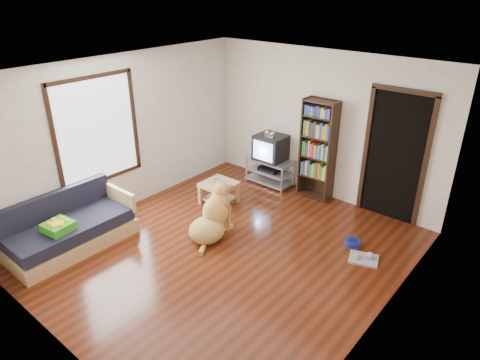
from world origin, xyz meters
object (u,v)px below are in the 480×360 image
Objects in this scene: sofa at (71,230)px; bookshelf at (318,145)px; dog_bowl at (352,243)px; grey_rag at (364,259)px; laptop at (218,183)px; dog at (213,218)px; coffee_table at (219,189)px; tv_stand at (270,170)px; crt_tv at (271,147)px; green_cushion at (58,227)px.

bookshelf is at bearing 62.68° from sofa.
grey_rag is at bearing -39.81° from dog_bowl.
dog reaches higher than laptop.
bookshelf is at bearing 49.43° from coffee_table.
crt_tv is at bearing 90.00° from tv_stand.
tv_stand is 1.20m from bookshelf.
tv_stand is 1.64× the size of coffee_table.
coffee_table is (0.78, 2.39, 0.02)m from sofa.
bookshelf reaches higher than green_cushion.
dog_bowl is 0.22× the size of dog.
green_cushion is 0.34m from sofa.
laptop is at bearing 68.69° from green_cushion.
bookshelf is 2.34m from dog.
coffee_table is (0.65, 2.61, -0.20)m from green_cushion.
tv_stand is at bearing 81.08° from coffee_table.
tv_stand is at bearing -90.00° from crt_tv.
coffee_table is at bearing -172.76° from dog_bowl.
sofa is at bearing -105.02° from tv_stand.
dog reaches higher than tv_stand.
green_cushion is 0.66× the size of coffee_table.
dog is (-1.79, -1.15, 0.27)m from dog_bowl.
tv_stand is 2.13m from dog.
laptop is 0.17× the size of sofa.
laptop is (0.65, 2.58, -0.07)m from green_cushion.
tv_stand is (0.20, 1.27, -0.14)m from laptop.
tv_stand is at bearing 157.25° from dog_bowl.
tv_stand is 0.88× the size of dog.
green_cushion is 0.91× the size of grey_rag.
dog is (0.45, -2.10, -0.43)m from crt_tv.
bookshelf is at bearing 76.97° from dog.
grey_rag is (3.38, 2.67, -0.47)m from green_cushion.
crt_tv is 3.81m from sofa.
grey_rag is (2.73, 0.09, -0.40)m from laptop.
tv_stand is at bearing 154.90° from grey_rag.
crt_tv is 1.36m from coffee_table.
sofa is 2.10m from dog.
crt_tv is 2.19m from dog.
coffee_table is at bearing -130.57° from bookshelf.
sofa is at bearing -145.11° from grey_rag.
crt_tv is at bearing -175.68° from bookshelf.
dog_bowl is 2.46m from coffee_table.
bookshelf is 3.27× the size of coffee_table.
dog_bowl is (3.08, 2.92, -0.44)m from green_cushion.
bookshelf is at bearing 5.63° from tv_stand.
grey_rag is at bearing 1.22° from coffee_table.
grey_rag is at bearing -25.50° from crt_tv.
dog_bowl is 2.53m from crt_tv.
coffee_table is (0.00, 0.03, -0.13)m from laptop.
sofa is (-3.51, -2.45, 0.25)m from grey_rag.
dog is (0.45, -2.08, 0.04)m from tv_stand.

